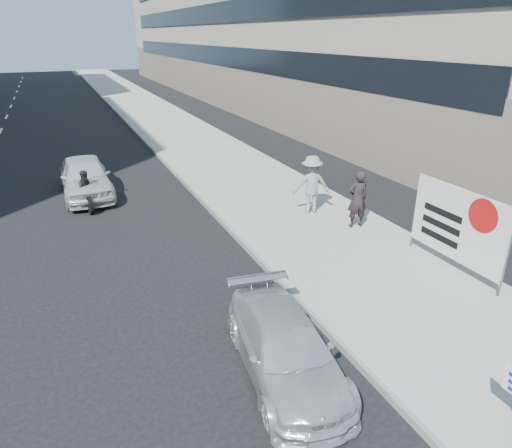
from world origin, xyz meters
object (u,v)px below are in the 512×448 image
pedestrian_woman (357,199)px  white_sedan_near (86,177)px  protest_banner (457,225)px  parked_sedan (285,348)px  motorcycle (87,192)px  jogger (311,184)px

pedestrian_woman → white_sedan_near: 10.41m
protest_banner → parked_sedan: size_ratio=0.79×
parked_sedan → white_sedan_near: (-2.48, 12.16, 0.19)m
white_sedan_near → motorcycle: bearing=-93.6°
protest_banner → motorcycle: bearing=132.8°
jogger → white_sedan_near: 8.78m
motorcycle → white_sedan_near: bearing=79.1°
protest_banner → parked_sedan: (-5.73, -1.66, -0.84)m
jogger → white_sedan_near: bearing=-22.4°
protest_banner → white_sedan_near: size_ratio=0.69×
pedestrian_woman → white_sedan_near: size_ratio=0.42×
protest_banner → motorcycle: 12.24m
pedestrian_woman → motorcycle: pedestrian_woman is taller
jogger → protest_banner: bearing=119.8°
motorcycle → protest_banner: bearing=-55.1°
jogger → pedestrian_woman: bearing=127.3°
motorcycle → jogger: bearing=-36.8°
white_sedan_near → motorcycle: white_sedan_near is taller
white_sedan_near → pedestrian_woman: bearing=-43.6°
jogger → motorcycle: 8.01m
jogger → protest_banner: size_ratio=0.65×
parked_sedan → white_sedan_near: size_ratio=0.87×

